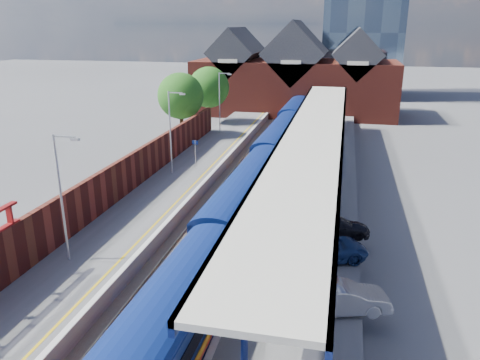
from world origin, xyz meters
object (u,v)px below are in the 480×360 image
object	(u,v)px
parked_car_silver	(343,298)
parked_car_blue	(325,248)
platform_sign	(195,149)
lamp_post_c	(172,128)
lamp_post_d	(221,99)
train	(266,162)
lamp_post_b	(63,191)
parked_car_dark	(337,226)

from	to	relation	value
parked_car_silver	parked_car_blue	size ratio (longest dim) A/B	0.89
platform_sign	lamp_post_c	bearing A→B (deg)	-124.26
lamp_post_d	platform_sign	size ratio (longest dim) A/B	2.80
train	platform_sign	xyz separation A→B (m)	(-6.49, 0.62, 0.57)
parked_car_blue	platform_sign	bearing A→B (deg)	19.97
train	platform_sign	world-z (taller)	platform_sign
lamp_post_d	parked_car_blue	world-z (taller)	lamp_post_d
platform_sign	parked_car_silver	bearing A→B (deg)	-56.29
lamp_post_b	lamp_post_c	bearing A→B (deg)	90.00
lamp_post_c	lamp_post_d	size ratio (longest dim) A/B	1.00
lamp_post_b	parked_car_silver	bearing A→B (deg)	-6.61
lamp_post_b	parked_car_blue	distance (m)	14.25
train	parked_car_silver	world-z (taller)	train
lamp_post_b	parked_car_silver	xyz separation A→B (m)	(14.49, -1.68, -3.31)
parked_car_silver	parked_car_dark	bearing A→B (deg)	-13.49
lamp_post_b	parked_car_blue	size ratio (longest dim) A/B	1.51
lamp_post_c	parked_car_blue	world-z (taller)	lamp_post_c
parked_car_dark	parked_car_blue	xyz separation A→B (m)	(-0.53, -3.25, 0.07)
train	lamp_post_d	bearing A→B (deg)	118.24
lamp_post_c	parked_car_dark	world-z (taller)	lamp_post_c
lamp_post_b	parked_car_dark	bearing A→B (deg)	24.49
lamp_post_d	parked_car_silver	xyz separation A→B (m)	(14.49, -33.68, -3.31)
lamp_post_b	lamp_post_d	bearing A→B (deg)	90.00
lamp_post_c	parked_car_dark	bearing A→B (deg)	-34.43
lamp_post_d	parked_car_dark	xyz separation A→B (m)	(14.02, -25.61, -3.42)
platform_sign	train	bearing A→B (deg)	-5.49
lamp_post_c	parked_car_silver	xyz separation A→B (m)	(14.49, -17.68, -3.31)
lamp_post_b	lamp_post_c	size ratio (longest dim) A/B	1.00
lamp_post_b	lamp_post_d	size ratio (longest dim) A/B	1.00
train	lamp_post_b	distance (m)	19.28
train	parked_car_dark	xyz separation A→B (m)	(6.17, -10.99, -0.55)
lamp_post_d	parked_car_dark	size ratio (longest dim) A/B	1.77
lamp_post_b	lamp_post_d	world-z (taller)	same
parked_car_dark	lamp_post_b	bearing A→B (deg)	108.07
lamp_post_d	platform_sign	world-z (taller)	lamp_post_d
lamp_post_b	lamp_post_d	distance (m)	32.00
lamp_post_b	parked_car_silver	world-z (taller)	lamp_post_b
lamp_post_c	parked_car_silver	size ratio (longest dim) A/B	1.69
lamp_post_b	platform_sign	distance (m)	18.20
lamp_post_c	parked_car_blue	bearing A→B (deg)	-43.62
platform_sign	parked_car_dark	size ratio (longest dim) A/B	0.63
train	parked_car_dark	bearing A→B (deg)	-60.69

